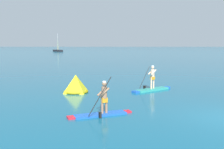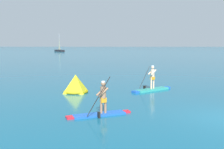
% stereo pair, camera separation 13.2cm
% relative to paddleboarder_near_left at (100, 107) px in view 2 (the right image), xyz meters
% --- Properties ---
extents(paddleboarder_near_left, '(2.94, 1.55, 1.88)m').
position_rel_paddleboarder_near_left_xyz_m(paddleboarder_near_left, '(0.00, 0.00, 0.00)').
color(paddleboarder_near_left, blue).
rests_on(paddleboarder_near_left, ground).
extents(paddleboarder_mid_center, '(2.92, 2.34, 1.75)m').
position_rel_paddleboarder_near_left_xyz_m(paddleboarder_mid_center, '(3.12, 6.35, -0.05)').
color(paddleboarder_mid_center, teal).
rests_on(paddleboarder_mid_center, ground).
extents(race_marker_buoy, '(1.95, 1.95, 1.19)m').
position_rel_paddleboarder_near_left_xyz_m(race_marker_buoy, '(-2.04, 5.50, 0.15)').
color(race_marker_buoy, yellow).
rests_on(race_marker_buoy, ground).
extents(sailboat_left_horizon, '(4.75, 5.51, 6.81)m').
position_rel_paddleboarder_near_left_xyz_m(sailboat_left_horizon, '(-21.80, 87.63, 0.39)').
color(sailboat_left_horizon, black).
rests_on(sailboat_left_horizon, ground).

